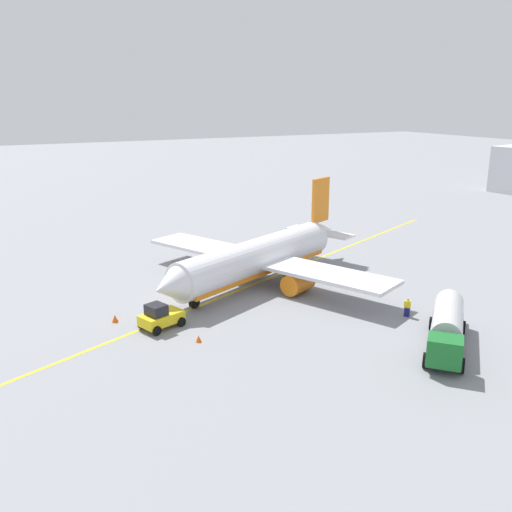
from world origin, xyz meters
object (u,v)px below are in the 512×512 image
fuel_tanker (447,326)px  refueling_worker (407,308)px  airplane (259,258)px  safety_cone_nose (115,318)px  pushback_tug (160,317)px  safety_cone_wingtip (199,339)px

fuel_tanker → refueling_worker: bearing=-105.4°
airplane → refueling_worker: bearing=116.8°
refueling_worker → safety_cone_nose: refueling_worker is taller
fuel_tanker → safety_cone_nose: (21.72, -16.94, -1.41)m
refueling_worker → pushback_tug: bearing=-20.7°
refueling_worker → safety_cone_nose: (23.43, -10.72, -0.50)m
pushback_tug → safety_cone_wingtip: (-1.78, 4.12, -0.73)m
fuel_tanker → refueling_worker: size_ratio=5.81×
safety_cone_nose → airplane: bearing=-166.9°
pushback_tug → refueling_worker: (-20.29, 7.66, -0.19)m
refueling_worker → safety_cone_wingtip: (18.51, -3.54, -0.55)m
fuel_tanker → safety_cone_nose: size_ratio=15.31×
fuel_tanker → safety_cone_nose: bearing=-38.0°
safety_cone_wingtip → refueling_worker: bearing=169.2°
pushback_tug → refueling_worker: size_ratio=2.37×
airplane → fuel_tanker: 21.46m
airplane → pushback_tug: size_ratio=7.19×
pushback_tug → refueling_worker: pushback_tug is taller
refueling_worker → safety_cone_nose: size_ratio=2.63×
fuel_tanker → pushback_tug: (18.58, -13.89, -0.73)m
airplane → fuel_tanker: size_ratio=2.94×
airplane → safety_cone_wingtip: size_ratio=53.00×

